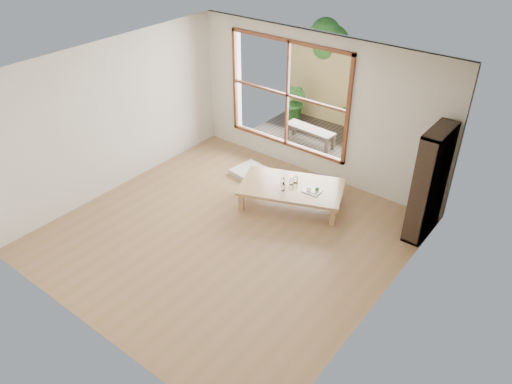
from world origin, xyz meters
TOP-DOWN VIEW (x-y plane):
  - ground at (0.00, 0.00)m, footprint 5.00×5.00m
  - low_table at (0.30, 1.29)m, footprint 1.93×1.52m
  - floor_cushion at (-0.87, 1.67)m, footprint 0.67×0.67m
  - bookshelf at (2.34, 1.90)m, footprint 0.28×0.80m
  - glass_tall at (0.27, 1.08)m, footprint 0.07×0.07m
  - glass_mid at (0.30, 1.42)m, footprint 0.08×0.08m
  - glass_short at (0.27, 1.33)m, footprint 0.08×0.08m
  - glass_small at (0.12, 1.28)m, footprint 0.06×0.06m
  - food_tray at (0.68, 1.35)m, footprint 0.30×0.23m
  - deck at (-0.60, 3.56)m, footprint 2.80×2.00m
  - garden_bench at (-0.65, 3.36)m, footprint 1.11×0.40m
  - bamboo_fence at (-0.60, 4.56)m, footprint 2.80×0.06m
  - shrub_right at (0.13, 4.14)m, footprint 0.88×0.78m
  - shrub_left at (-1.52, 4.13)m, footprint 0.57×0.50m
  - garden_tree at (-1.28, 4.86)m, footprint 1.04×0.85m

SIDE VIEW (x-z plane):
  - ground at x=0.00m, z-range 0.00..0.00m
  - deck at x=-0.60m, z-range -0.03..0.03m
  - floor_cushion at x=-0.87m, z-range 0.00..0.09m
  - garden_bench at x=-0.65m, z-range 0.14..0.48m
  - low_table at x=0.30m, z-range 0.14..0.51m
  - food_tray at x=0.68m, z-range 0.35..0.44m
  - glass_small at x=0.12m, z-range 0.37..0.45m
  - glass_short at x=0.27m, z-range 0.37..0.47m
  - glass_mid at x=0.30m, z-range 0.37..0.49m
  - glass_tall at x=0.27m, z-range 0.37..0.49m
  - shrub_left at x=-1.52m, z-range 0.03..0.90m
  - shrub_right at x=0.13m, z-range 0.03..0.95m
  - bookshelf at x=2.34m, z-range 0.00..1.78m
  - bamboo_fence at x=-0.60m, z-range 0.00..1.80m
  - garden_tree at x=-1.28m, z-range 0.52..2.74m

